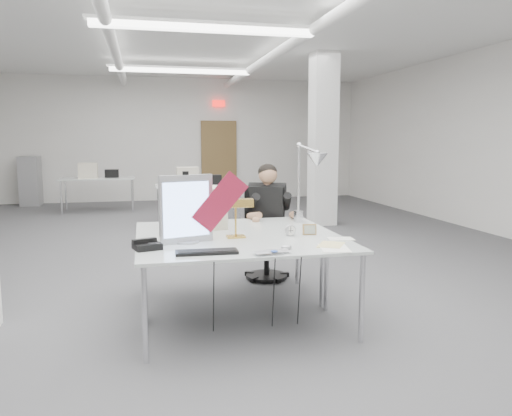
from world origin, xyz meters
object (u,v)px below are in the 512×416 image
(bankers_lamp, at_px, (236,220))
(architect_lamp, at_px, (306,180))
(seated_person, at_px, (268,203))
(beige_monitor, at_px, (200,208))
(monitor, at_px, (186,209))
(desk_main, at_px, (248,247))
(laptop, at_px, (274,253))
(office_chair, at_px, (267,237))
(desk_phone, at_px, (147,246))

(bankers_lamp, distance_m, architect_lamp, 0.95)
(bankers_lamp, bearing_deg, architect_lamp, 31.11)
(seated_person, bearing_deg, architect_lamp, -53.53)
(beige_monitor, bearing_deg, bankers_lamp, -76.73)
(monitor, relative_size, bankers_lamp, 1.78)
(monitor, bearing_deg, desk_main, -39.69)
(seated_person, bearing_deg, monitor, -106.61)
(monitor, distance_m, bankers_lamp, 0.47)
(laptop, relative_size, architect_lamp, 0.31)
(office_chair, xyz_separation_m, laptop, (-0.43, -1.95, 0.27))
(desk_phone, height_order, beige_monitor, beige_monitor)
(desk_main, xyz_separation_m, beige_monitor, (-0.29, 0.88, 0.21))
(seated_person, relative_size, desk_phone, 4.68)
(monitor, height_order, architect_lamp, architect_lamp)
(monitor, xyz_separation_m, architect_lamp, (1.23, 0.54, 0.18))
(seated_person, distance_m, architect_lamp, 0.85)
(desk_main, bearing_deg, laptop, -72.97)
(office_chair, relative_size, laptop, 3.48)
(monitor, height_order, laptop, monitor)
(office_chair, distance_m, seated_person, 0.41)
(desk_main, relative_size, monitor, 3.16)
(desk_main, distance_m, architect_lamp, 1.17)
(office_chair, bearing_deg, laptop, -80.68)
(desk_main, height_order, office_chair, office_chair)
(laptop, distance_m, desk_phone, 1.01)
(desk_main, relative_size, architect_lamp, 1.94)
(laptop, distance_m, architect_lamp, 1.38)
(architect_lamp, bearing_deg, laptop, -112.76)
(office_chair, height_order, seated_person, seated_person)
(desk_phone, distance_m, beige_monitor, 1.02)
(seated_person, xyz_separation_m, beige_monitor, (-0.84, -0.63, 0.05))
(office_chair, height_order, desk_phone, office_chair)
(seated_person, bearing_deg, laptop, -81.00)
(desk_main, bearing_deg, monitor, 156.01)
(monitor, bearing_deg, desk_phone, -165.70)
(seated_person, relative_size, beige_monitor, 2.25)
(office_chair, height_order, architect_lamp, architect_lamp)
(seated_person, height_order, monitor, seated_person)
(desk_main, xyz_separation_m, office_chair, (0.55, 1.56, -0.24))
(office_chair, distance_m, desk_phone, 2.07)
(beige_monitor, bearing_deg, laptop, -83.22)
(desk_phone, distance_m, architect_lamp, 1.77)
(beige_monitor, bearing_deg, desk_main, -82.92)
(office_chair, height_order, beige_monitor, beige_monitor)
(seated_person, bearing_deg, bankers_lamp, -94.76)
(desk_phone, bearing_deg, seated_person, 31.75)
(laptop, xyz_separation_m, architect_lamp, (0.63, 1.14, 0.45))
(desk_phone, relative_size, architect_lamp, 0.22)
(desk_main, bearing_deg, architect_lamp, 45.11)
(laptop, height_order, desk_phone, desk_phone)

